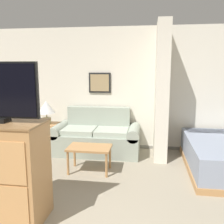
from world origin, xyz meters
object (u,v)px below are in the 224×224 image
at_px(couch, 96,137).
at_px(table_lamp, 46,108).
at_px(coffee_table, 89,150).
at_px(tv_dresser, 2,171).

relative_size(couch, table_lamp, 3.74).
relative_size(couch, coffee_table, 2.49).
relative_size(table_lamp, tv_dresser, 0.41).
bearing_deg(coffee_table, tv_dresser, -115.24).
bearing_deg(coffee_table, couch, 94.94).
height_order(couch, tv_dresser, tv_dresser).
relative_size(couch, tv_dresser, 1.55).
height_order(coffee_table, table_lamp, table_lamp).
distance_m(coffee_table, tv_dresser, 1.62).
bearing_deg(tv_dresser, table_lamp, 100.82).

